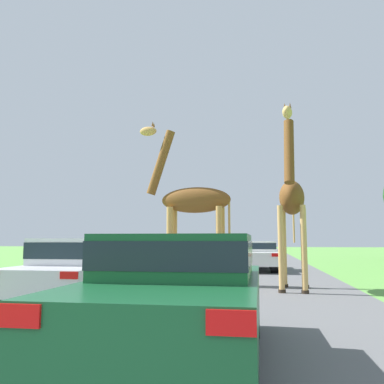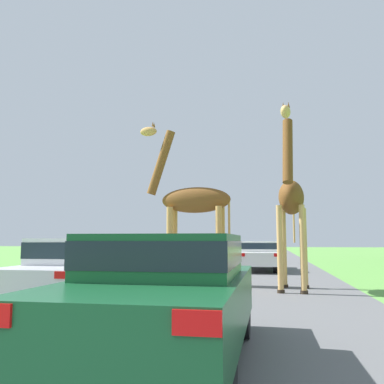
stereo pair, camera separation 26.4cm
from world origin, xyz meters
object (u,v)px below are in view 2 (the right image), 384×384
object	(u,v)px
car_lead_maroon	(167,292)
car_far_ahead	(78,267)
car_queue_left	(261,254)
giraffe_companion	(291,199)
car_queue_right	(237,250)
giraffe_near_road	(191,206)

from	to	relation	value
car_lead_maroon	car_far_ahead	xyz separation A→B (m)	(-3.12, 4.10, -0.01)
car_queue_left	giraffe_companion	bearing A→B (deg)	-82.26
car_queue_right	car_far_ahead	distance (m)	17.35
car_lead_maroon	car_far_ahead	distance (m)	5.16
giraffe_near_road	giraffe_companion	xyz separation A→B (m)	(2.96, -0.93, 0.06)
giraffe_companion	car_queue_right	size ratio (longest dim) A/B	1.02
giraffe_companion	car_queue_left	world-z (taller)	giraffe_companion
car_queue_right	car_queue_left	distance (m)	7.38
car_queue_right	car_far_ahead	size ratio (longest dim) A/B	1.14
giraffe_near_road	car_far_ahead	xyz separation A→B (m)	(-1.94, -3.54, -1.64)
giraffe_companion	car_far_ahead	bearing A→B (deg)	34.65
car_queue_right	car_queue_left	size ratio (longest dim) A/B	1.03
car_queue_left	car_far_ahead	size ratio (longest dim) A/B	1.11
giraffe_near_road	car_queue_right	size ratio (longest dim) A/B	1.08
car_lead_maroon	giraffe_companion	bearing A→B (deg)	75.19
car_lead_maroon	car_queue_right	world-z (taller)	car_lead_maroon
giraffe_near_road	car_queue_left	bearing A→B (deg)	-13.44
car_lead_maroon	car_queue_left	world-z (taller)	car_lead_maroon
car_far_ahead	car_queue_right	bearing A→B (deg)	82.50
car_lead_maroon	giraffe_near_road	bearing A→B (deg)	98.83
giraffe_near_road	car_lead_maroon	distance (m)	7.91
giraffe_near_road	car_queue_left	size ratio (longest dim) A/B	1.11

